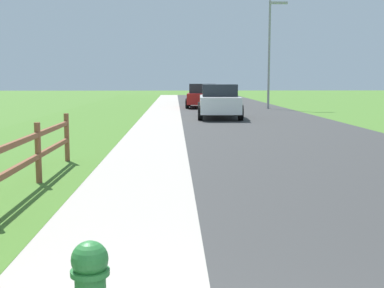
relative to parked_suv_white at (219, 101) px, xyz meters
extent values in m
plane|color=#49782C|center=(-1.85, 1.98, -0.82)|extent=(120.00, 120.00, 0.00)
cube|color=#383838|center=(1.65, 3.98, -0.82)|extent=(7.00, 66.00, 0.01)
cube|color=#B4AA9F|center=(-4.85, 3.98, -0.82)|extent=(6.00, 66.00, 0.01)
cube|color=#49782C|center=(-6.35, 3.98, -0.82)|extent=(5.00, 66.00, 0.00)
cylinder|color=#287233|center=(-2.71, -21.59, -0.19)|extent=(0.25, 0.25, 0.03)
sphere|color=#287233|center=(-2.71, -21.59, -0.10)|extent=(0.24, 0.24, 0.24)
cube|color=#22612B|center=(-2.71, -21.59, -0.02)|extent=(0.04, 0.04, 0.04)
cylinder|color=brown|center=(-4.64, -15.60, -0.27)|extent=(0.11, 0.11, 1.11)
cylinder|color=brown|center=(-4.64, -13.14, -0.27)|extent=(0.11, 0.11, 1.11)
cube|color=white|center=(0.00, 0.00, -0.14)|extent=(2.07, 4.86, 0.76)
cube|color=#1E232B|center=(0.00, 0.01, 0.53)|extent=(1.74, 2.41, 0.57)
cylinder|color=black|center=(0.86, -1.53, -0.47)|extent=(0.25, 0.72, 0.71)
cylinder|color=black|center=(-0.99, -1.44, -0.47)|extent=(0.25, 0.72, 0.71)
cylinder|color=black|center=(0.99, 1.43, -0.47)|extent=(0.25, 0.72, 0.71)
cylinder|color=black|center=(-0.86, 1.52, -0.47)|extent=(0.25, 0.72, 0.71)
cube|color=maroon|center=(-0.30, 9.41, -0.20)|extent=(2.24, 4.80, 0.70)
cube|color=#1E232B|center=(-0.31, 9.31, 0.46)|extent=(1.85, 2.30, 0.61)
cylinder|color=black|center=(0.57, 7.90, -0.50)|extent=(0.26, 0.67, 0.65)
cylinder|color=black|center=(-1.36, 8.02, -0.50)|extent=(0.26, 0.67, 0.65)
cylinder|color=black|center=(0.76, 10.79, -0.50)|extent=(0.26, 0.67, 0.65)
cylinder|color=black|center=(-1.17, 10.92, -0.50)|extent=(0.26, 0.67, 0.65)
cube|color=black|center=(0.01, 16.92, -0.21)|extent=(1.98, 4.72, 0.66)
cube|color=#1E232B|center=(0.01, 17.01, 0.36)|extent=(1.72, 2.11, 0.49)
cylinder|color=black|center=(0.94, 15.45, -0.50)|extent=(0.23, 0.66, 0.65)
cylinder|color=black|center=(-0.97, 15.48, -0.50)|extent=(0.23, 0.66, 0.65)
cylinder|color=black|center=(0.98, 18.36, -0.50)|extent=(0.23, 0.66, 0.65)
cylinder|color=black|center=(-0.93, 18.39, -0.50)|extent=(0.23, 0.66, 0.65)
cylinder|color=gray|center=(3.82, 7.67, 2.57)|extent=(0.14, 0.14, 6.78)
cube|color=#999999|center=(4.37, 7.67, 5.81)|extent=(1.10, 0.20, 0.14)
camera|label=1|loc=(-2.16, -24.76, 1.05)|focal=47.56mm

